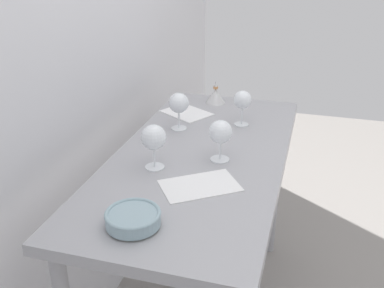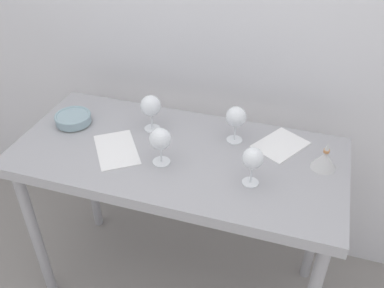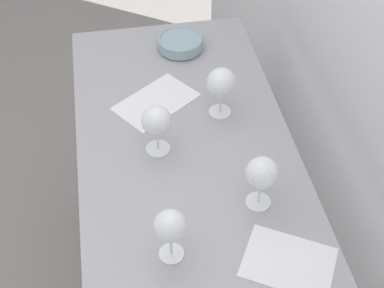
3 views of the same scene
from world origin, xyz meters
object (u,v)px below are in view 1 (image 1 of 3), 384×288
object	(u,v)px
wine_glass_near_center	(221,133)
wine_glass_far_left	(154,138)
wine_glass_far_right	(179,104)
tasting_bowl	(133,218)
wine_glass_near_right	(242,101)
tasting_sheet_lower	(186,113)
tasting_sheet_upper	(200,186)
decanter_funnel	(216,96)

from	to	relation	value
wine_glass_near_center	wine_glass_far_left	size ratio (longest dim) A/B	0.95
wine_glass_far_right	tasting_bowl	xyz separation A→B (m)	(-0.74, -0.09, -0.09)
wine_glass_far_right	wine_glass_near_right	bearing A→B (deg)	-64.64
wine_glass_far_right	wine_glass_near_right	size ratio (longest dim) A/B	1.03
wine_glass_near_center	wine_glass_near_right	distance (m)	0.37
wine_glass_far_right	wine_glass_near_right	world-z (taller)	wine_glass_far_right
tasting_sheet_lower	tasting_bowl	world-z (taller)	tasting_bowl
tasting_sheet_upper	decanter_funnel	distance (m)	0.86
wine_glass_far_right	wine_glass_far_left	size ratio (longest dim) A/B	0.98
wine_glass_near_center	tasting_sheet_upper	distance (m)	0.24
tasting_sheet_upper	tasting_bowl	bearing A→B (deg)	120.34
tasting_sheet_upper	wine_glass_near_center	bearing A→B (deg)	-41.01
wine_glass_near_right	decanter_funnel	world-z (taller)	wine_glass_near_right
wine_glass_near_right	tasting_sheet_upper	bearing A→B (deg)	176.38
tasting_sheet_lower	tasting_bowl	bearing A→B (deg)	-142.38
wine_glass_near_right	decanter_funnel	bearing A→B (deg)	35.11
wine_glass_far_left	wine_glass_near_right	world-z (taller)	wine_glass_far_left
wine_glass_near_center	wine_glass_far_right	size ratio (longest dim) A/B	0.97
tasting_bowl	tasting_sheet_upper	bearing A→B (deg)	-24.39
wine_glass_far_left	tasting_sheet_lower	bearing A→B (deg)	5.05
wine_glass_near_center	tasting_sheet_lower	xyz separation A→B (m)	(0.45, 0.27, -0.11)
wine_glass_near_center	wine_glass_far_right	distance (m)	0.35
tasting_bowl	tasting_sheet_lower	bearing A→B (deg)	7.28
wine_glass_far_right	wine_glass_far_left	xyz separation A→B (m)	(-0.38, -0.03, 0.00)
tasting_sheet_lower	wine_glass_far_right	bearing A→B (deg)	-142.32
wine_glass_near_center	tasting_bowl	bearing A→B (deg)	163.27
wine_glass_far_right	tasting_bowl	bearing A→B (deg)	-172.74
wine_glass_far_left	decanter_funnel	bearing A→B (deg)	-3.75
wine_glass_near_center	wine_glass_far_right	bearing A→B (deg)	44.19
tasting_sheet_upper	wine_glass_far_right	bearing A→B (deg)	-9.73
wine_glass_far_right	wine_glass_far_left	world-z (taller)	wine_glass_far_left
wine_glass_far_right	tasting_bowl	size ratio (longest dim) A/B	1.00
wine_glass_far_left	tasting_sheet_upper	bearing A→B (deg)	-113.38
wine_glass_far_left	tasting_bowl	size ratio (longest dim) A/B	1.02
wine_glass_near_center	wine_glass_far_left	bearing A→B (deg)	120.64
wine_glass_far_left	tasting_bowl	xyz separation A→B (m)	(-0.36, -0.07, -0.09)
wine_glass_far_right	decanter_funnel	bearing A→B (deg)	-11.14
tasting_sheet_lower	tasting_bowl	size ratio (longest dim) A/B	1.33
wine_glass_near_center	tasting_sheet_upper	bearing A→B (deg)	174.27
wine_glass_near_center	decanter_funnel	xyz separation A→B (m)	(0.63, 0.17, -0.07)
wine_glass_far_right	wine_glass_near_center	bearing A→B (deg)	-135.81
wine_glass_far_left	tasting_sheet_lower	size ratio (longest dim) A/B	0.76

